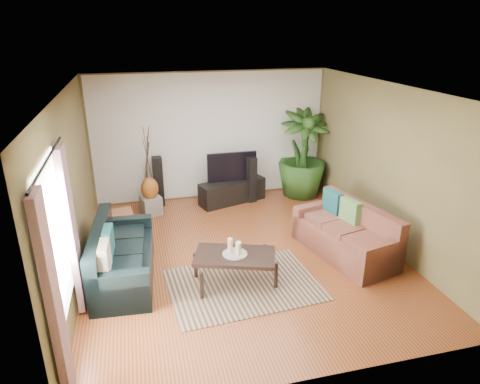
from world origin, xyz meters
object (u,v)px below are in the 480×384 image
object	(u,v)px
tv_stand	(232,191)
speaker_right	(251,180)
side_table	(118,229)
pedestal	(151,205)
coffee_table	(235,269)
sofa_right	(345,231)
potted_plant	(303,154)
speaker_left	(158,181)
sofa_left	(123,252)
vase	(150,189)
television	(232,167)

from	to	relation	value
tv_stand	speaker_right	distance (m)	0.48
tv_stand	side_table	xyz separation A→B (m)	(-2.33, -1.39, 0.05)
pedestal	coffee_table	bearing A→B (deg)	-69.39
sofa_right	potted_plant	size ratio (longest dim) A/B	0.96
speaker_left	speaker_right	bearing A→B (deg)	-11.50
sofa_right	sofa_left	bearing A→B (deg)	-105.93
vase	potted_plant	bearing A→B (deg)	4.20
pedestal	vase	bearing A→B (deg)	0.00
coffee_table	vase	size ratio (longest dim) A/B	2.45
coffee_table	tv_stand	bearing A→B (deg)	96.47
sofa_left	coffee_table	xyz separation A→B (m)	(1.57, -0.54, -0.19)
sofa_left	side_table	size ratio (longest dim) A/B	3.33
speaker_left	side_table	bearing A→B (deg)	-120.01
speaker_right	sofa_right	bearing A→B (deg)	-83.27
sofa_left	vase	xyz separation A→B (m)	(0.51, 2.28, 0.11)
sofa_right	potted_plant	distance (m)	2.74
speaker_left	side_table	world-z (taller)	speaker_left
potted_plant	speaker_right	bearing A→B (deg)	-175.80
tv_stand	television	size ratio (longest dim) A/B	1.36
speaker_left	side_table	distance (m)	1.82
sofa_right	television	size ratio (longest dim) A/B	1.73
sofa_left	television	world-z (taller)	television
coffee_table	television	xyz separation A→B (m)	(0.66, 3.05, 0.55)
vase	side_table	bearing A→B (deg)	-117.34
tv_stand	side_table	distance (m)	2.72
television	speaker_right	xyz separation A→B (m)	(0.41, -0.08, -0.29)
television	vase	bearing A→B (deg)	-172.31
sofa_left	potted_plant	world-z (taller)	potted_plant
sofa_right	coffee_table	world-z (taller)	sofa_right
sofa_right	speaker_right	distance (m)	2.73
sofa_left	coffee_table	bearing A→B (deg)	-104.98
tv_stand	speaker_left	bearing A→B (deg)	154.25
sofa_left	coffee_table	distance (m)	1.67
sofa_left	sofa_right	size ratio (longest dim) A/B	1.04
pedestal	television	bearing A→B (deg)	7.69
tv_stand	vase	world-z (taller)	vase
sofa_right	pedestal	bearing A→B (deg)	-142.52
speaker_right	potted_plant	world-z (taller)	potted_plant
speaker_right	potted_plant	size ratio (longest dim) A/B	0.52
coffee_table	potted_plant	size ratio (longest dim) A/B	0.61
sofa_right	speaker_right	xyz separation A→B (m)	(-0.87, 2.58, 0.07)
vase	speaker_right	bearing A→B (deg)	4.20
television	side_table	size ratio (longest dim) A/B	1.84
potted_plant	pedestal	bearing A→B (deg)	-175.80
coffee_table	vase	xyz separation A→B (m)	(-1.06, 2.82, 0.30)
tv_stand	vase	distance (m)	1.76
potted_plant	side_table	bearing A→B (deg)	-160.02
sofa_left	sofa_right	bearing A→B (deg)	-88.53
television	pedestal	distance (m)	1.84
speaker_right	potted_plant	xyz separation A→B (m)	(1.17, 0.09, 0.46)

